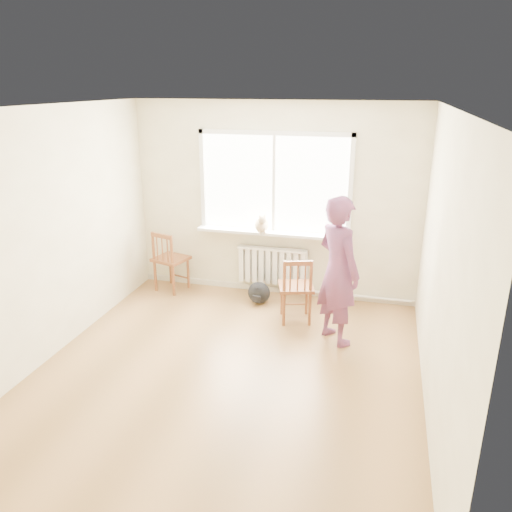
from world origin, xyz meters
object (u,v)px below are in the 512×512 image
Objects in this scene: person at (338,271)px; chair_right at (296,290)px; backpack at (259,293)px; cat at (262,224)px; chair_left at (169,261)px.

chair_right is at bearing 12.80° from person.
backpack is at bearing -51.29° from chair_right.
cat is (-1.16, 1.03, 0.19)m from person.
chair_left is at bearing -31.07° from chair_right.
chair_right is at bearing -178.85° from chair_left.
cat is at bearing 95.84° from backpack.
chair_left is 1.49m from cat.
chair_right is at bearing -35.24° from backpack.
person is at bearing 130.64° from chair_right.
person is 1.56m from cat.
chair_right is 1.12m from cat.
backpack is at bearing 11.78° from person.
chair_left is 0.51× the size of person.
person is (0.54, -0.35, 0.44)m from chair_right.
cat is 1.36× the size of backpack.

